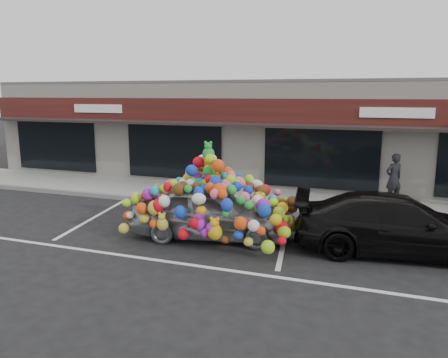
% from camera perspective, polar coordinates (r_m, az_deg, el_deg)
% --- Properties ---
extents(ground, '(90.00, 90.00, 0.00)m').
position_cam_1_polar(ground, '(12.47, -5.07, -6.65)').
color(ground, black).
rests_on(ground, ground).
extents(shop_building, '(24.00, 7.20, 4.31)m').
position_cam_1_polar(shop_building, '(19.92, 5.03, 6.40)').
color(shop_building, white).
rests_on(shop_building, ground).
extents(sidewalk, '(26.00, 3.00, 0.15)m').
position_cam_1_polar(sidewalk, '(16.04, 0.88, -2.29)').
color(sidewalk, '#979892').
rests_on(sidewalk, ground).
extents(kerb, '(26.00, 0.18, 0.16)m').
position_cam_1_polar(kerb, '(14.67, -1.01, -3.57)').
color(kerb, slate).
rests_on(kerb, ground).
extents(parking_stripe_left, '(0.73, 4.37, 0.01)m').
position_cam_1_polar(parking_stripe_left, '(14.22, -16.58, -4.82)').
color(parking_stripe_left, silver).
rests_on(parking_stripe_left, ground).
extents(parking_stripe_mid, '(0.73, 4.37, 0.01)m').
position_cam_1_polar(parking_stripe_mid, '(11.82, 7.90, -7.71)').
color(parking_stripe_mid, silver).
rests_on(parking_stripe_mid, ground).
extents(lane_line, '(14.00, 0.12, 0.01)m').
position_cam_1_polar(lane_line, '(9.76, 0.10, -11.77)').
color(lane_line, silver).
rests_on(lane_line, ground).
extents(toy_car, '(2.98, 4.63, 2.55)m').
position_cam_1_polar(toy_car, '(11.59, -1.85, -3.55)').
color(toy_car, '#A3A9AE').
rests_on(toy_car, ground).
extents(black_sedan, '(2.58, 5.09, 1.42)m').
position_cam_1_polar(black_sedan, '(11.29, 21.78, -5.58)').
color(black_sedan, black).
rests_on(black_sedan, ground).
extents(pedestrian_a, '(0.73, 0.69, 1.68)m').
position_cam_1_polar(pedestrian_a, '(15.76, 21.28, 0.10)').
color(pedestrian_a, black).
rests_on(pedestrian_a, sidewalk).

